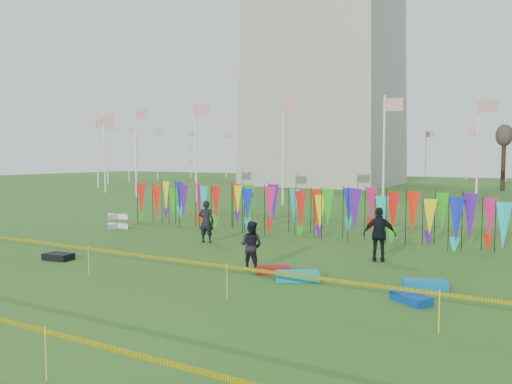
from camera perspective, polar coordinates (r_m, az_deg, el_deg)
The scene contains 13 objects.
ground at distance 16.06m, azimuth -8.80°, elevation -8.96°, with size 160.00×160.00×0.00m, color #265016.
flagpole_ring at distance 64.76m, azimuth 8.00°, elevation 4.39°, with size 57.40×56.16×8.00m.
banner_row at distance 22.85m, azimuth 4.90°, elevation -1.89°, with size 18.64×0.64×2.12m.
caution_tape_near at distance 14.74m, azimuth -13.76°, elevation -7.11°, with size 26.00×0.02×0.90m.
box_kite at distance 25.93m, azimuth -15.53°, elevation -3.22°, with size 0.69×0.69×0.76m.
person_left at distance 21.05m, azimuth -5.70°, elevation -3.36°, with size 0.65×0.47×1.78m, color black.
person_mid at distance 15.89m, azimuth -0.56°, elevation -6.16°, with size 0.76×0.47×1.57m, color black.
person_right at distance 17.66m, azimuth 13.93°, elevation -4.74°, with size 1.10×0.63×1.88m, color black.
kite_bag_turquoise at distance 14.80m, azimuth 4.75°, elevation -9.55°, with size 1.25×0.63×0.25m, color #0DA9C3.
kite_bag_blue at distance 13.19m, azimuth 17.28°, elevation -11.53°, with size 0.99×0.52×0.21m, color #0A40A8.
kite_bag_red at distance 15.67m, azimuth 2.00°, elevation -8.88°, with size 1.06×0.48×0.19m, color red.
kite_bag_black at distance 18.89m, azimuth -21.65°, elevation -6.87°, with size 0.99×0.57×0.23m, color black.
kite_bag_teal at distance 14.63m, azimuth 18.73°, elevation -9.97°, with size 1.17×0.56×0.22m, color #0C7BB5.
Camera 1 is at (9.72, -12.27, 3.61)m, focal length 35.00 mm.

